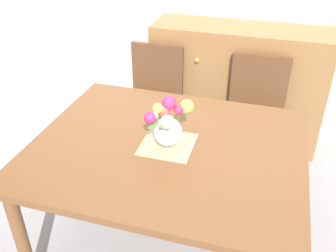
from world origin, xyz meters
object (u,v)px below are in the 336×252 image
at_px(chair_left, 153,94).
at_px(flower_vase, 168,124).
at_px(dining_table, 168,157).
at_px(dresser, 236,85).
at_px(chair_right, 255,108).

height_order(chair_left, flower_vase, flower_vase).
relative_size(dining_table, dresser, 1.04).
relative_size(dining_table, chair_left, 1.62).
relative_size(chair_right, flower_vase, 3.26).
distance_m(dresser, flower_vase, 1.39).
bearing_deg(chair_right, flower_vase, 66.94).
relative_size(chair_right, dresser, 0.64).
xyz_separation_m(chair_left, dresser, (0.61, 0.39, -0.02)).
xyz_separation_m(dining_table, chair_left, (-0.40, 0.94, -0.13)).
distance_m(dining_table, chair_left, 1.03).
height_order(dining_table, chair_left, chair_left).
bearing_deg(dresser, dining_table, -98.86).
height_order(dining_table, chair_right, chair_right).
bearing_deg(dresser, flower_vase, -98.84).
bearing_deg(chair_left, dining_table, 113.09).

